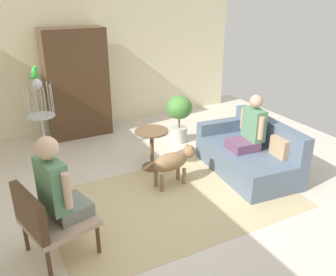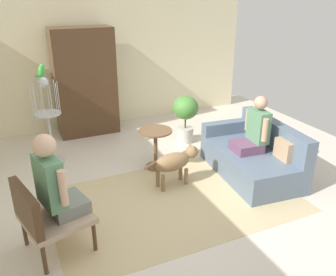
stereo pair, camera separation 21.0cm
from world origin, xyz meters
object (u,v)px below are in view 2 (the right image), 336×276
at_px(round_end_table, 156,143).
at_px(bird_cage_stand, 48,119).
at_px(person_on_couch, 255,130).
at_px(dog, 175,162).
at_px(armoire_cabinet, 85,82).
at_px(armchair, 44,214).
at_px(potted_plant, 185,114).
at_px(couch, 253,156).
at_px(person_on_armchair, 54,183).
at_px(parrot, 41,71).

height_order(round_end_table, bird_cage_stand, bird_cage_stand).
bearing_deg(person_on_couch, dog, 170.62).
xyz_separation_m(round_end_table, armoire_cabinet, (-0.62, 1.96, 0.59)).
bearing_deg(armchair, armoire_cabinet, 70.25).
bearing_deg(dog, potted_plant, 57.57).
distance_m(couch, armchair, 3.15).
xyz_separation_m(round_end_table, dog, (0.04, -0.61, -0.04)).
relative_size(person_on_armchair, bird_cage_stand, 0.65).
distance_m(parrot, potted_plant, 2.54).
height_order(couch, round_end_table, couch).
bearing_deg(armoire_cabinet, person_on_couch, -56.23).
bearing_deg(bird_cage_stand, armchair, -99.03).
height_order(person_on_armchair, bird_cage_stand, bird_cage_stand).
bearing_deg(parrot, person_on_armchair, -95.42).
bearing_deg(person_on_armchair, dog, 22.37).
distance_m(person_on_couch, dog, 1.26).
bearing_deg(dog, bird_cage_stand, 135.29).
height_order(bird_cage_stand, parrot, parrot).
bearing_deg(armoire_cabinet, couch, -55.31).
height_order(armchair, armoire_cabinet, armoire_cabinet).
relative_size(couch, armchair, 2.03).
xyz_separation_m(couch, armoire_cabinet, (-1.90, 2.75, 0.72)).
xyz_separation_m(couch, bird_cage_stand, (-2.74, 1.66, 0.47)).
height_order(armchair, potted_plant, potted_plant).
distance_m(couch, person_on_armchair, 3.04).
relative_size(armchair, parrot, 4.44).
xyz_separation_m(person_on_couch, armoire_cabinet, (-1.85, 2.77, 0.28)).
xyz_separation_m(person_on_couch, round_end_table, (-1.24, 0.80, -0.31)).
bearing_deg(couch, bird_cage_stand, 148.84).
height_order(parrot, armoire_cabinet, armoire_cabinet).
distance_m(armchair, armoire_cabinet, 3.56).
bearing_deg(round_end_table, person_on_armchair, -141.75).
relative_size(round_end_table, bird_cage_stand, 0.45).
relative_size(couch, bird_cage_stand, 1.21).
distance_m(bird_cage_stand, parrot, 0.75).
bearing_deg(parrot, person_on_couch, -31.96).
relative_size(person_on_armchair, potted_plant, 1.06).
height_order(bird_cage_stand, potted_plant, bird_cage_stand).
bearing_deg(round_end_table, potted_plant, 39.19).
distance_m(person_on_couch, person_on_armchair, 2.94).
bearing_deg(armchair, dog, 21.80).
height_order(armchair, bird_cage_stand, bird_cage_stand).
height_order(person_on_armchair, round_end_table, person_on_armchair).
bearing_deg(couch, armchair, -169.64).
relative_size(dog, bird_cage_stand, 0.61).
distance_m(couch, parrot, 3.43).
bearing_deg(person_on_couch, round_end_table, 146.92).
relative_size(dog, armoire_cabinet, 0.43).
relative_size(round_end_table, parrot, 3.35).
xyz_separation_m(person_on_couch, parrot, (-2.69, 1.68, 0.78)).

